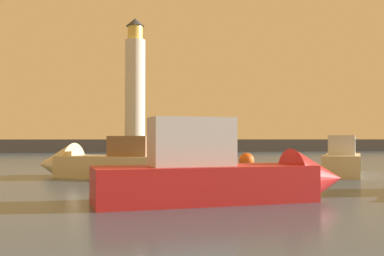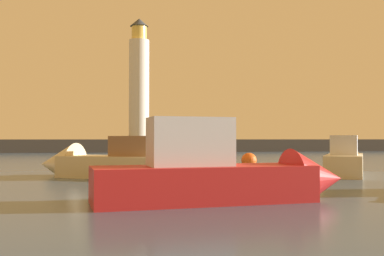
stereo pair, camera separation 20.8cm
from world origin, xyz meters
TOP-DOWN VIEW (x-y plane):
  - ground_plane at (0.00, 35.18)m, footprint 220.00×220.00m
  - breakwater at (0.00, 70.35)m, footprint 87.61×5.82m
  - lighthouse at (0.13, 70.35)m, footprint 3.12×3.12m
  - motorboat_2 at (9.47, 23.50)m, footprint 5.27×7.20m
  - motorboat_3 at (0.06, 13.26)m, footprint 8.88×3.17m
  - motorboat_4 at (-4.56, 23.77)m, footprint 8.56×6.13m
  - mooring_buoy at (5.49, 29.59)m, footprint 1.07×1.07m

SIDE VIEW (x-z plane):
  - ground_plane at x=0.00m, z-range 0.00..0.00m
  - mooring_buoy at x=5.49m, z-range 0.00..1.07m
  - motorboat_4 at x=-4.56m, z-range -0.68..2.08m
  - motorboat_2 at x=9.47m, z-range -0.50..2.02m
  - motorboat_3 at x=0.06m, z-range -0.75..2.41m
  - breakwater at x=0.00m, z-range 0.00..1.93m
  - lighthouse at x=0.13m, z-range 1.43..20.26m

